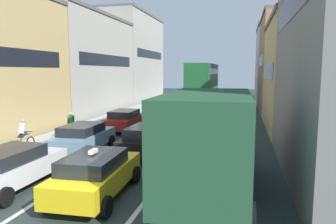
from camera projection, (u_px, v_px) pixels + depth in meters
name	position (u px, v px, depth m)	size (l,w,h in m)	color
ground_plane	(70.00, 219.00, 9.03)	(140.00, 140.00, 0.00)	#2A3634
sidewalk_left	(119.00, 115.00, 29.86)	(2.60, 64.00, 0.14)	#B6B6B6
lane_stripe_left	(170.00, 118.00, 28.72)	(0.16, 60.00, 0.01)	silver
lane_stripe_right	(208.00, 119.00, 27.93)	(0.16, 60.00, 0.01)	silver
building_row_left	(83.00, 60.00, 33.64)	(7.20, 43.90, 12.36)	tan
building_row_right	(307.00, 59.00, 26.74)	(7.20, 43.90, 12.52)	#B2ADA3
removalist_box_truck	(210.00, 141.00, 10.26)	(2.82, 7.75, 3.58)	#B7B29E
taxi_centre_lane_front	(96.00, 173.00, 10.61)	(2.19, 4.37, 1.66)	yellow
sedan_left_lane_front	(11.00, 167.00, 11.34)	(2.08, 4.31, 1.49)	silver
sedan_centre_lane_second	(147.00, 139.00, 15.94)	(2.16, 4.35, 1.49)	black
wagon_left_lane_second	(83.00, 137.00, 16.46)	(2.14, 4.34, 1.49)	#759EB7
hatchback_centre_lane_third	(174.00, 121.00, 22.05)	(2.16, 4.35, 1.49)	#19592D
sedan_left_lane_third	(125.00, 120.00, 22.49)	(2.13, 4.33, 1.49)	#A51E1E
coupe_centre_lane_fourth	(188.00, 111.00, 27.35)	(2.13, 4.33, 1.49)	gray
sedan_right_lane_behind_truck	(219.00, 135.00, 17.15)	(2.22, 4.38, 1.49)	beige
wagon_right_lane_far	(222.00, 118.00, 23.12)	(2.17, 4.35, 1.49)	#194C8C
bus_mid_queue_primary	(203.00, 83.00, 36.70)	(2.90, 10.53, 5.06)	#1E6033
cyclist_on_sidewalk	(23.00, 135.00, 16.65)	(0.50, 1.73, 1.72)	black
pedestrian_mid_sidewalk	(71.00, 123.00, 20.10)	(0.34, 0.51, 1.66)	#262D47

